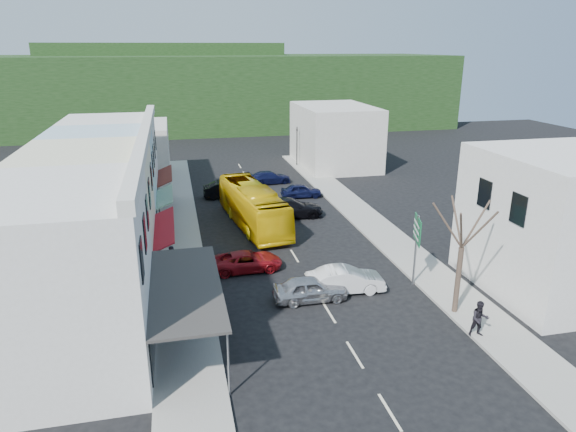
% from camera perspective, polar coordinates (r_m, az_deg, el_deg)
% --- Properties ---
extents(ground, '(120.00, 120.00, 0.00)m').
position_cam_1_polar(ground, '(31.31, 2.43, -7.22)').
color(ground, black).
rests_on(ground, ground).
extents(sidewalk_left, '(3.00, 52.00, 0.15)m').
position_cam_1_polar(sidewalk_left, '(39.59, -11.96, -1.89)').
color(sidewalk_left, gray).
rests_on(sidewalk_left, ground).
extents(sidewalk_right, '(3.00, 52.00, 0.15)m').
position_cam_1_polar(sidewalk_right, '(42.33, 8.75, -0.36)').
color(sidewalk_right, gray).
rests_on(sidewalk_right, ground).
extents(shopfront_row, '(8.25, 30.00, 8.00)m').
position_cam_1_polar(shopfront_row, '(33.98, -20.63, 0.90)').
color(shopfront_row, beige).
rests_on(shopfront_row, ground).
extents(right_building, '(8.00, 9.00, 8.00)m').
position_cam_1_polar(right_building, '(32.73, 28.01, -0.76)').
color(right_building, beige).
rests_on(right_building, ground).
extents(distant_block_left, '(8.00, 10.00, 6.00)m').
position_cam_1_polar(distant_block_left, '(55.43, -17.25, 6.62)').
color(distant_block_left, '#B7B2A8').
rests_on(distant_block_left, ground).
extents(distant_block_right, '(8.00, 12.00, 7.00)m').
position_cam_1_polar(distant_block_right, '(60.97, 5.19, 8.85)').
color(distant_block_right, '#B7B2A8').
rests_on(distant_block_right, ground).
extents(hillside, '(80.00, 26.00, 14.00)m').
position_cam_1_polar(hillside, '(92.77, -9.21, 13.96)').
color(hillside, black).
rests_on(hillside, ground).
extents(bus, '(4.04, 11.83, 3.10)m').
position_cam_1_polar(bus, '(40.28, -3.92, 1.05)').
color(bus, '#DDB109').
rests_on(bus, ground).
extents(car_silver, '(4.41, 1.81, 1.40)m').
position_cam_1_polar(car_silver, '(28.78, 2.49, -8.10)').
color(car_silver, '#A8A8AD').
rests_on(car_silver, ground).
extents(car_white, '(4.53, 2.14, 1.40)m').
position_cam_1_polar(car_white, '(29.90, 6.40, -7.13)').
color(car_white, silver).
rests_on(car_white, ground).
extents(car_red, '(4.64, 2.01, 1.40)m').
position_cam_1_polar(car_red, '(32.54, -4.55, -4.88)').
color(car_red, maroon).
rests_on(car_red, ground).
extents(car_black_near, '(4.52, 1.88, 1.40)m').
position_cam_1_polar(car_black_near, '(42.38, 0.23, 0.78)').
color(car_black_near, black).
rests_on(car_black_near, ground).
extents(car_navy_mid, '(4.47, 1.99, 1.40)m').
position_cam_1_polar(car_navy_mid, '(48.00, 1.48, 2.89)').
color(car_navy_mid, black).
rests_on(car_navy_mid, ground).
extents(car_black_far, '(4.45, 1.94, 1.40)m').
position_cam_1_polar(car_black_far, '(48.31, -6.61, 2.87)').
color(car_black_far, black).
rests_on(car_black_far, ground).
extents(car_navy_far, '(4.71, 2.43, 1.40)m').
position_cam_1_polar(car_navy_far, '(52.95, -2.07, 4.36)').
color(car_navy_far, black).
rests_on(car_navy_far, ground).
extents(pedestrian_left, '(0.45, 0.63, 1.70)m').
position_cam_1_polar(pedestrian_left, '(32.44, -12.67, -4.80)').
color(pedestrian_left, black).
rests_on(pedestrian_left, sidewalk_left).
extents(pedestrian_right, '(0.78, 0.58, 1.70)m').
position_cam_1_polar(pedestrian_right, '(26.79, 20.51, -10.77)').
color(pedestrian_right, black).
rests_on(pedestrian_right, sidewalk_right).
extents(direction_sign, '(1.29, 2.08, 4.35)m').
position_cam_1_polar(direction_sign, '(30.85, 13.99, -3.77)').
color(direction_sign, '#10582E').
rests_on(direction_sign, ground).
extents(street_tree, '(2.47, 2.47, 7.55)m').
position_cam_1_polar(street_tree, '(27.57, 18.73, -3.35)').
color(street_tree, '#332720').
rests_on(street_tree, ground).
extents(traffic_signal, '(0.50, 0.94, 4.60)m').
position_cam_1_polar(traffic_signal, '(60.52, 1.00, 7.70)').
color(traffic_signal, black).
rests_on(traffic_signal, ground).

